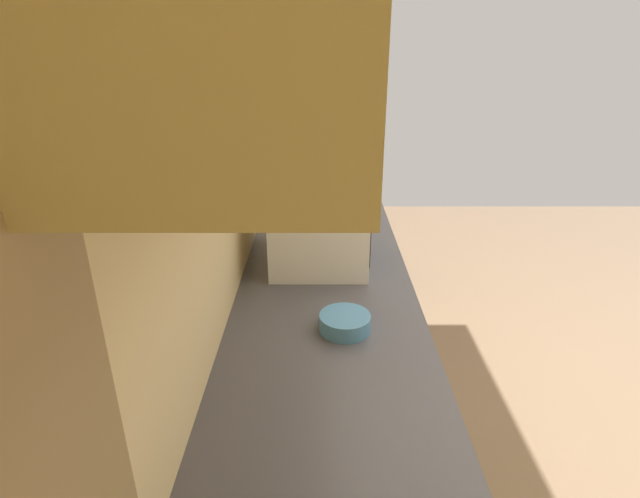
{
  "coord_description": "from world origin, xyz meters",
  "views": [
    {
      "loc": [
        -1.86,
        1.23,
        1.75
      ],
      "look_at": [
        -0.68,
        1.23,
        1.24
      ],
      "focal_mm": 27.42,
      "sensor_mm": 36.0,
      "label": 1
    }
  ],
  "objects_px": {
    "microwave": "(319,225)",
    "bowl": "(345,322)",
    "oven_range": "(322,225)",
    "kettle": "(334,187)"
  },
  "relations": [
    {
      "from": "kettle",
      "to": "oven_range",
      "type": "bearing_deg",
      "value": 4.39
    },
    {
      "from": "microwave",
      "to": "bowl",
      "type": "height_order",
      "value": "microwave"
    },
    {
      "from": "oven_range",
      "to": "microwave",
      "type": "bearing_deg",
      "value": 179.32
    },
    {
      "from": "bowl",
      "to": "kettle",
      "type": "bearing_deg",
      "value": 0.0
    },
    {
      "from": "oven_range",
      "to": "bowl",
      "type": "distance_m",
      "value": 2.16
    },
    {
      "from": "microwave",
      "to": "bowl",
      "type": "relative_size",
      "value": 2.93
    },
    {
      "from": "bowl",
      "to": "kettle",
      "type": "distance_m",
      "value": 1.29
    },
    {
      "from": "microwave",
      "to": "bowl",
      "type": "xyz_separation_m",
      "value": [
        -0.54,
        -0.08,
        -0.12
      ]
    },
    {
      "from": "bowl",
      "to": "microwave",
      "type": "bearing_deg",
      "value": 8.51
    },
    {
      "from": "bowl",
      "to": "kettle",
      "type": "xyz_separation_m",
      "value": [
        1.29,
        0.0,
        0.06
      ]
    }
  ]
}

